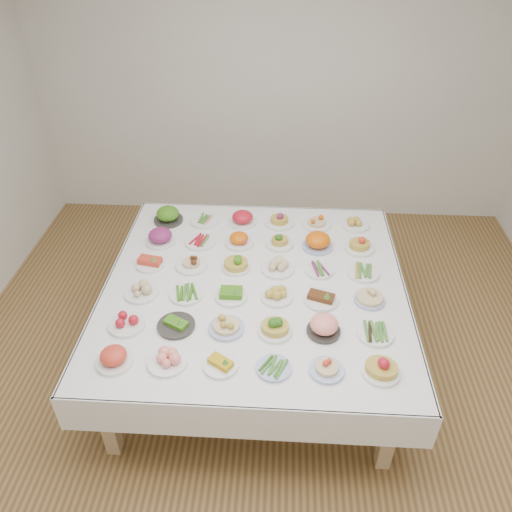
# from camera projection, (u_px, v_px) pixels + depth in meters

# --- Properties ---
(room_envelope) EXTENTS (5.02, 5.02, 2.81)m
(room_envelope) POSITION_uv_depth(u_px,v_px,m) (272.00, 159.00, 2.70)
(room_envelope) COLOR olive
(room_envelope) RESTS_ON ground
(display_table) EXTENTS (2.14, 2.14, 0.75)m
(display_table) POSITION_uv_depth(u_px,v_px,m) (255.00, 290.00, 3.59)
(display_table) COLOR white
(display_table) RESTS_ON ground
(dish_0) EXTENTS (0.24, 0.24, 0.13)m
(dish_0) POSITION_uv_depth(u_px,v_px,m) (113.00, 356.00, 2.91)
(dish_0) COLOR white
(dish_0) RESTS_ON display_table
(dish_1) EXTENTS (0.23, 0.23, 0.11)m
(dish_1) POSITION_uv_depth(u_px,v_px,m) (167.00, 358.00, 2.92)
(dish_1) COLOR white
(dish_1) RESTS_ON display_table
(dish_2) EXTENTS (0.20, 0.20, 0.08)m
(dish_2) POSITION_uv_depth(u_px,v_px,m) (221.00, 363.00, 2.91)
(dish_2) COLOR white
(dish_2) RESTS_ON display_table
(dish_3) EXTENTS (0.20, 0.20, 0.05)m
(dish_3) POSITION_uv_depth(u_px,v_px,m) (274.00, 367.00, 2.90)
(dish_3) COLOR #4C66B2
(dish_3) RESTS_ON display_table
(dish_4) EXTENTS (0.20, 0.20, 0.10)m
(dish_4) POSITION_uv_depth(u_px,v_px,m) (327.00, 367.00, 2.87)
(dish_4) COLOR #4C66B2
(dish_4) RESTS_ON display_table
(dish_5) EXTENTS (0.23, 0.22, 0.14)m
(dish_5) POSITION_uv_depth(u_px,v_px,m) (382.00, 365.00, 2.85)
(dish_5) COLOR white
(dish_5) RESTS_ON display_table
(dish_6) EXTENTS (0.23, 0.23, 0.11)m
(dish_6) POSITION_uv_depth(u_px,v_px,m) (126.00, 320.00, 3.17)
(dish_6) COLOR white
(dish_6) RESTS_ON display_table
(dish_7) EXTENTS (0.24, 0.24, 0.10)m
(dish_7) POSITION_uv_depth(u_px,v_px,m) (176.00, 323.00, 3.17)
(dish_7) COLOR #2D2B28
(dish_7) RESTS_ON display_table
(dish_8) EXTENTS (0.23, 0.23, 0.13)m
(dish_8) POSITION_uv_depth(u_px,v_px,m) (226.00, 322.00, 3.13)
(dish_8) COLOR #4C66B2
(dish_8) RESTS_ON display_table
(dish_9) EXTENTS (0.22, 0.22, 0.14)m
(dish_9) POSITION_uv_depth(u_px,v_px,m) (275.00, 325.00, 3.12)
(dish_9) COLOR white
(dish_9) RESTS_ON display_table
(dish_10) EXTENTS (0.21, 0.21, 0.12)m
(dish_10) POSITION_uv_depth(u_px,v_px,m) (324.00, 326.00, 3.12)
(dish_10) COLOR #2D2B28
(dish_10) RESTS_ON display_table
(dish_11) EXTENTS (0.23, 0.23, 0.05)m
(dish_11) POSITION_uv_depth(u_px,v_px,m) (375.00, 333.00, 3.12)
(dish_11) COLOR white
(dish_11) RESTS_ON display_table
(dish_12) EXTENTS (0.23, 0.23, 0.10)m
(dish_12) POSITION_uv_depth(u_px,v_px,m) (141.00, 289.00, 3.42)
(dish_12) COLOR white
(dish_12) RESTS_ON display_table
(dish_13) EXTENTS (0.22, 0.22, 0.05)m
(dish_13) POSITION_uv_depth(u_px,v_px,m) (186.00, 293.00, 3.42)
(dish_13) COLOR white
(dish_13) RESTS_ON display_table
(dish_14) EXTENTS (0.22, 0.22, 0.10)m
(dish_14) POSITION_uv_depth(u_px,v_px,m) (231.00, 293.00, 3.40)
(dish_14) COLOR white
(dish_14) RESTS_ON display_table
(dish_15) EXTENTS (0.21, 0.21, 0.09)m
(dish_15) POSITION_uv_depth(u_px,v_px,m) (277.00, 294.00, 3.39)
(dish_15) COLOR white
(dish_15) RESTS_ON display_table
(dish_16) EXTENTS (0.23, 0.23, 0.11)m
(dish_16) POSITION_uv_depth(u_px,v_px,m) (321.00, 296.00, 3.36)
(dish_16) COLOR white
(dish_16) RESTS_ON display_table
(dish_17) EXTENTS (0.21, 0.21, 0.12)m
(dish_17) POSITION_uv_depth(u_px,v_px,m) (370.00, 295.00, 3.35)
(dish_17) COLOR #4C66B2
(dish_17) RESTS_ON display_table
(dish_18) EXTENTS (0.21, 0.21, 0.09)m
(dish_18) POSITION_uv_depth(u_px,v_px,m) (150.00, 261.00, 3.69)
(dish_18) COLOR white
(dish_18) RESTS_ON display_table
(dish_19) EXTENTS (0.23, 0.23, 0.11)m
(dish_19) POSITION_uv_depth(u_px,v_px,m) (191.00, 261.00, 3.67)
(dish_19) COLOR white
(dish_19) RESTS_ON display_table
(dish_20) EXTENTS (0.21, 0.21, 0.12)m
(dish_20) POSITION_uv_depth(u_px,v_px,m) (236.00, 262.00, 3.65)
(dish_20) COLOR white
(dish_20) RESTS_ON display_table
(dish_21) EXTENTS (0.23, 0.23, 0.11)m
(dish_21) POSITION_uv_depth(u_px,v_px,m) (278.00, 265.00, 3.63)
(dish_21) COLOR white
(dish_21) RESTS_ON display_table
(dish_22) EXTENTS (0.20, 0.20, 0.05)m
(dish_22) POSITION_uv_depth(u_px,v_px,m) (319.00, 270.00, 3.64)
(dish_22) COLOR white
(dish_22) RESTS_ON display_table
(dish_23) EXTENTS (0.23, 0.23, 0.06)m
(dish_23) POSITION_uv_depth(u_px,v_px,m) (363.00, 271.00, 3.61)
(dish_23) COLOR white
(dish_23) RESTS_ON display_table
(dish_24) EXTENTS (0.23, 0.23, 0.14)m
(dish_24) POSITION_uv_depth(u_px,v_px,m) (160.00, 236.00, 3.91)
(dish_24) COLOR white
(dish_24) RESTS_ON display_table
(dish_25) EXTENTS (0.24, 0.24, 0.05)m
(dish_25) POSITION_uv_depth(u_px,v_px,m) (200.00, 241.00, 3.93)
(dish_25) COLOR white
(dish_25) RESTS_ON display_table
(dish_26) EXTENTS (0.22, 0.22, 0.12)m
(dish_26) POSITION_uv_depth(u_px,v_px,m) (239.00, 238.00, 3.90)
(dish_26) COLOR white
(dish_26) RESTS_ON display_table
(dish_27) EXTENTS (0.21, 0.21, 0.11)m
(dish_27) POSITION_uv_depth(u_px,v_px,m) (280.00, 240.00, 3.89)
(dish_27) COLOR white
(dish_27) RESTS_ON display_table
(dish_28) EXTENTS (0.23, 0.23, 0.15)m
(dish_28) POSITION_uv_depth(u_px,v_px,m) (318.00, 240.00, 3.85)
(dish_28) COLOR #4C66B2
(dish_28) RESTS_ON display_table
(dish_29) EXTENTS (0.23, 0.23, 0.13)m
(dish_29) POSITION_uv_depth(u_px,v_px,m) (360.00, 243.00, 3.84)
(dish_29) COLOR white
(dish_29) RESTS_ON display_table
(dish_30) EXTENTS (0.24, 0.24, 0.14)m
(dish_30) POSITION_uv_depth(u_px,v_px,m) (168.00, 215.00, 4.16)
(dish_30) COLOR #2D2B28
(dish_30) RESTS_ON display_table
(dish_31) EXTENTS (0.23, 0.23, 0.05)m
(dish_31) POSITION_uv_depth(u_px,v_px,m) (205.00, 220.00, 4.18)
(dish_31) COLOR white
(dish_31) RESTS_ON display_table
(dish_32) EXTENTS (0.26, 0.26, 0.15)m
(dish_32) POSITION_uv_depth(u_px,v_px,m) (242.00, 216.00, 4.13)
(dish_32) COLOR white
(dish_32) RESTS_ON display_table
(dish_33) EXTENTS (0.23, 0.23, 0.13)m
(dish_33) POSITION_uv_depth(u_px,v_px,m) (279.00, 218.00, 4.13)
(dish_33) COLOR white
(dish_33) RESTS_ON display_table
(dish_34) EXTENTS (0.24, 0.24, 0.13)m
(dish_34) POSITION_uv_depth(u_px,v_px,m) (317.00, 220.00, 4.11)
(dish_34) COLOR white
(dish_34) RESTS_ON display_table
(dish_35) EXTENTS (0.23, 0.23, 0.09)m
(dish_35) POSITION_uv_depth(u_px,v_px,m) (355.00, 222.00, 4.12)
(dish_35) COLOR white
(dish_35) RESTS_ON display_table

